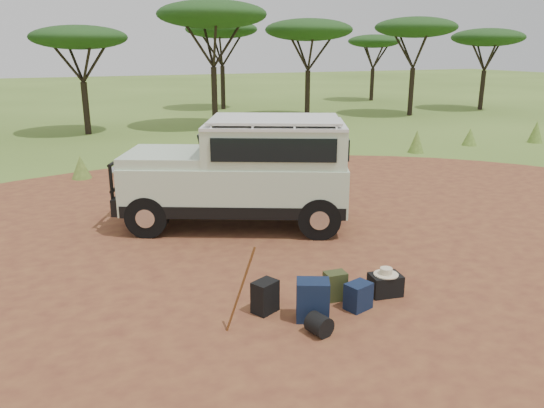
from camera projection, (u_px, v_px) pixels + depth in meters
name	position (u px, v px, depth m)	size (l,w,h in m)	color
ground	(307.00, 277.00, 9.24)	(140.00, 140.00, 0.00)	#516F27
dirt_clearing	(307.00, 277.00, 9.23)	(23.00, 23.00, 0.01)	brown
grass_fringe	(186.00, 160.00, 16.79)	(36.60, 1.60, 0.90)	#516F27
acacia_treeline	(135.00, 25.00, 25.55)	(46.70, 13.20, 6.26)	black
safari_vehicle	(243.00, 174.00, 11.64)	(5.27, 3.86, 2.41)	beige
walking_staff	(241.00, 290.00, 7.30)	(0.03, 0.03, 1.34)	brown
backpack_black	(265.00, 297.00, 7.96)	(0.37, 0.27, 0.50)	black
backpack_navy	(313.00, 300.00, 7.72)	(0.47, 0.34, 0.62)	#121F39
backpack_olive	(335.00, 286.00, 8.36)	(0.34, 0.24, 0.47)	#3A411E
duffel_navy	(358.00, 296.00, 8.07)	(0.38, 0.28, 0.42)	#121F39
hard_case	(385.00, 285.00, 8.54)	(0.50, 0.35, 0.35)	black
stuff_sack	(319.00, 325.00, 7.36)	(0.30, 0.30, 0.30)	black
safari_hat	(386.00, 272.00, 8.47)	(0.39, 0.39, 0.12)	beige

